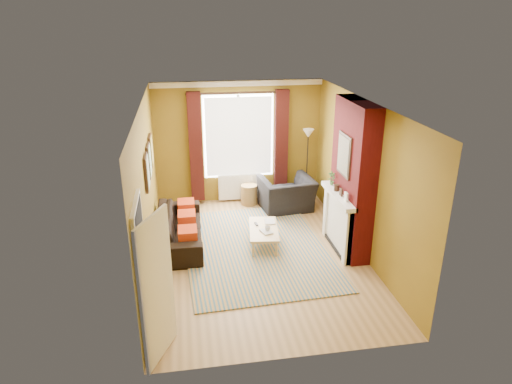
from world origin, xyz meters
TOP-DOWN VIEW (x-y plane):
  - ground at (0.00, 0.00)m, footprint 5.50×5.50m
  - room_walls at (0.63, 0.28)m, footprint 3.82×5.54m
  - striped_rug at (-0.01, 0.24)m, footprint 2.80×3.76m
  - sofa at (-1.42, 0.73)m, footprint 0.87×2.15m
  - armchair at (0.98, 1.95)m, footprint 1.26×1.14m
  - coffee_table at (0.16, 0.35)m, footprint 0.67×1.13m
  - wicker_stool at (0.19, 2.40)m, footprint 0.45×0.45m
  - floor_lamp at (1.55, 2.39)m, footprint 0.31×0.31m
  - book_a at (0.10, 0.15)m, footprint 0.25×0.29m
  - book_b at (0.23, 0.62)m, footprint 0.22×0.29m
  - mug at (0.21, 0.21)m, footprint 0.14×0.14m
  - tv_remote at (0.05, 0.54)m, footprint 0.06×0.15m

SIDE VIEW (x-z plane):
  - ground at x=0.00m, z-range 0.00..0.00m
  - striped_rug at x=-0.01m, z-range 0.00..0.02m
  - wicker_stool at x=0.19m, z-range 0.00..0.47m
  - sofa at x=-1.42m, z-range 0.00..0.62m
  - coffee_table at x=0.16m, z-range 0.14..0.50m
  - tv_remote at x=0.05m, z-range 0.36..0.38m
  - book_b at x=0.23m, z-range 0.36..0.38m
  - book_a at x=0.10m, z-range 0.36..0.38m
  - armchair at x=0.98m, z-range 0.00..0.74m
  - mug at x=0.21m, z-range 0.36..0.46m
  - floor_lamp at x=1.55m, z-range 0.50..2.24m
  - room_walls at x=0.63m, z-range -0.04..2.80m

